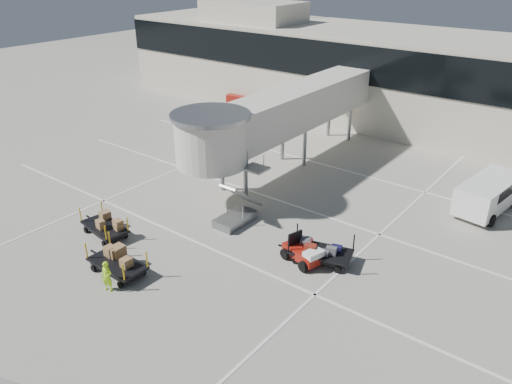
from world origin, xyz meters
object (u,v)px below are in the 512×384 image
at_px(box_cart_far, 104,226).
at_px(ground_worker, 107,277).
at_px(minivan, 490,192).
at_px(belt_loader, 243,102).
at_px(suitcase_cart, 321,252).
at_px(box_cart_near, 118,264).
at_px(baggage_tug, 303,253).

xyz_separation_m(box_cart_far, ground_worker, (4.51, -3.15, 0.26)).
bearing_deg(box_cart_far, minivan, 53.27).
bearing_deg(minivan, belt_loader, 170.93).
height_order(suitcase_cart, minivan, minivan).
xyz_separation_m(box_cart_far, belt_loader, (-9.70, 24.57, 0.13)).
bearing_deg(box_cart_near, suitcase_cart, 44.97).
distance_m(baggage_tug, suitcase_cart, 0.90).
relative_size(box_cart_near, belt_loader, 1.04).
height_order(suitcase_cart, belt_loader, belt_loader).
height_order(baggage_tug, belt_loader, belt_loader).
relative_size(box_cart_far, minivan, 0.67).
bearing_deg(belt_loader, minivan, -24.10).
relative_size(baggage_tug, minivan, 0.43).
xyz_separation_m(suitcase_cart, ground_worker, (-6.67, -8.33, 0.26)).
xyz_separation_m(baggage_tug, belt_loader, (-20.21, 19.99, 0.13)).
height_order(ground_worker, minivan, minivan).
height_order(box_cart_far, minivan, minivan).
relative_size(ground_worker, minivan, 0.28).
xyz_separation_m(minivan, belt_loader, (-26.11, 8.04, -0.57)).
bearing_deg(box_cart_near, minivan, 56.79).
xyz_separation_m(box_cart_near, belt_loader, (-13.43, 26.51, 0.10)).
distance_m(box_cart_near, belt_loader, 29.72).
bearing_deg(minivan, box_cart_near, -116.41).
xyz_separation_m(ground_worker, belt_loader, (-14.21, 27.72, -0.13)).
bearing_deg(box_cart_near, baggage_tug, 45.14).
relative_size(baggage_tug, box_cart_far, 0.64).
bearing_deg(suitcase_cart, minivan, 49.89).
xyz_separation_m(suitcase_cart, box_cart_near, (-7.45, -7.12, 0.03)).
relative_size(baggage_tug, ground_worker, 1.52).
height_order(ground_worker, belt_loader, belt_loader).
bearing_deg(box_cart_far, box_cart_near, -19.36).
distance_m(suitcase_cart, ground_worker, 10.68).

